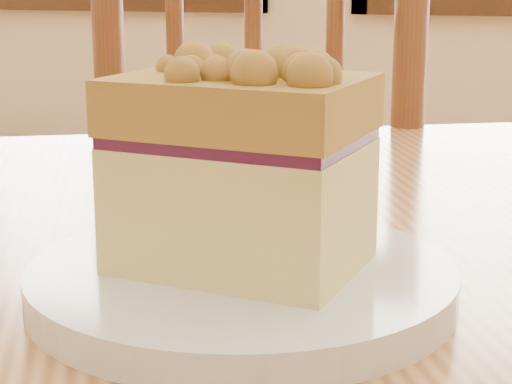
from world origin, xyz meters
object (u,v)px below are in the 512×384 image
(cafe_table_main, at_px, (270,354))
(plate, at_px, (242,283))
(cafe_chair_main, at_px, (280,260))
(cake_slice, at_px, (241,159))

(cafe_table_main, distance_m, plate, 0.19)
(cafe_chair_main, distance_m, plate, 0.80)
(cafe_chair_main, bearing_deg, plate, 100.23)
(cafe_table_main, distance_m, cafe_chair_main, 0.62)
(cafe_table_main, bearing_deg, cafe_chair_main, 78.48)
(cafe_chair_main, height_order, plate, cafe_chair_main)
(cafe_table_main, relative_size, cafe_chair_main, 1.33)
(cafe_table_main, distance_m, cake_slice, 0.24)
(cake_slice, bearing_deg, cafe_chair_main, 110.85)
(cafe_table_main, bearing_deg, plate, -106.25)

